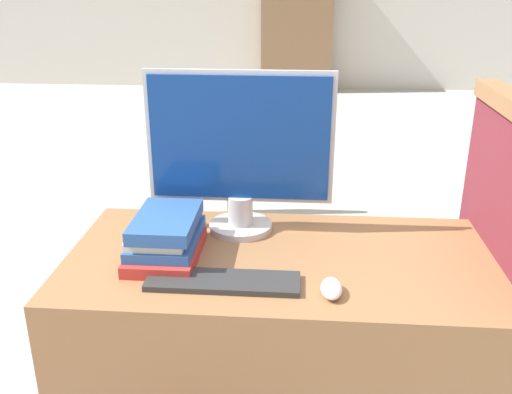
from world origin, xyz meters
name	(u,v)px	position (x,y,z in m)	size (l,w,h in m)	color
desk	(278,365)	(0.00, 0.31, 0.37)	(1.21, 0.62, 0.75)	#8C603D
carrel_divider	(494,301)	(0.63, 0.36, 0.60)	(0.07, 0.72, 1.19)	maroon
monitor	(240,150)	(-0.13, 0.49, 1.01)	(0.56, 0.20, 0.49)	#B7B7BC
keyboard	(223,281)	(-0.14, 0.15, 0.76)	(0.40, 0.11, 0.02)	#2D2D2D
mouse	(331,288)	(0.14, 0.12, 0.77)	(0.05, 0.10, 0.03)	white
book_stack	(166,236)	(-0.32, 0.30, 0.81)	(0.19, 0.30, 0.12)	#B72D28
far_chair	(204,147)	(-0.53, 2.21, 0.50)	(0.44, 0.44, 0.92)	brown
bookshelf_far	(297,24)	(-0.03, 6.63, 0.87)	(0.92, 0.32, 1.74)	#846042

